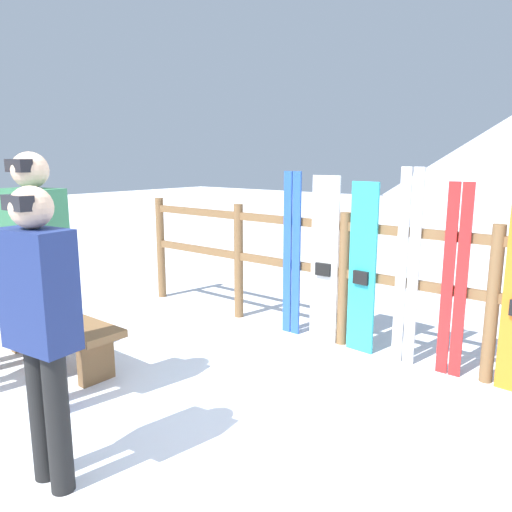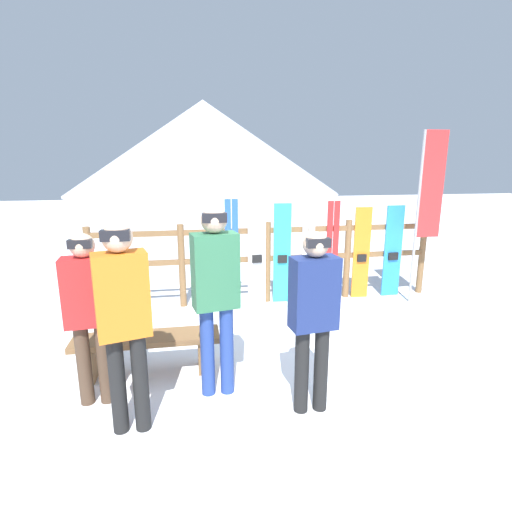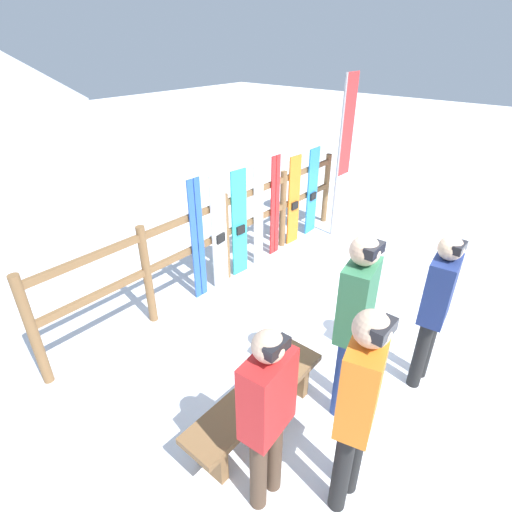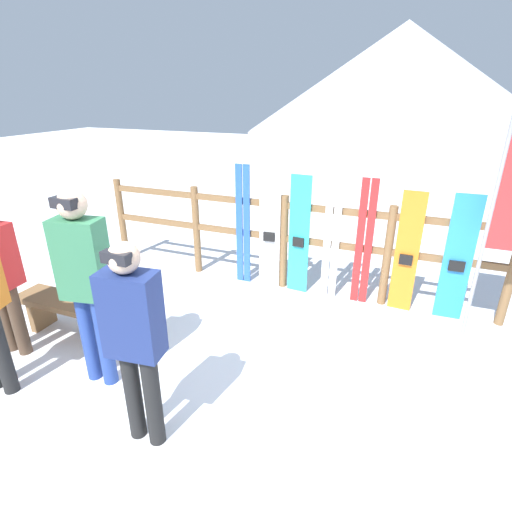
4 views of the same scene
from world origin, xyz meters
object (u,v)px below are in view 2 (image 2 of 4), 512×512
(ski_pair_white, at_px, (308,249))
(snowboard_orange, at_px, (361,253))
(person_red, at_px, (89,307))
(snowboard_cyan, at_px, (282,254))
(snowboard_blue, at_px, (393,252))
(person_orange, at_px, (123,313))
(rental_flag, at_px, (426,198))
(bench, at_px, (147,345))
(person_navy, at_px, (314,310))
(ski_pair_blue, at_px, (232,253))
(snowboard_white, at_px, (257,254))
(ski_pair_red, at_px, (332,251))
(person_plaid_green, at_px, (216,287))

(ski_pair_white, relative_size, snowboard_orange, 1.15)
(person_red, height_order, snowboard_cyan, person_red)
(snowboard_blue, bearing_deg, snowboard_cyan, 180.00)
(person_orange, xyz_separation_m, rental_flag, (4.02, 2.44, 0.59))
(bench, bearing_deg, person_red, -133.62)
(bench, bearing_deg, snowboard_blue, 27.21)
(person_navy, bearing_deg, person_red, 167.03)
(bench, bearing_deg, person_navy, -30.63)
(person_red, bearing_deg, snowboard_blue, 29.62)
(ski_pair_blue, bearing_deg, snowboard_orange, -0.10)
(snowboard_blue, bearing_deg, snowboard_white, 180.00)
(bench, bearing_deg, ski_pair_blue, 60.18)
(snowboard_blue, bearing_deg, person_orange, -143.28)
(snowboard_white, bearing_deg, ski_pair_white, 0.24)
(bench, height_order, ski_pair_blue, ski_pair_blue)
(person_red, xyz_separation_m, ski_pair_blue, (1.51, 2.34, -0.11))
(person_orange, distance_m, ski_pair_white, 3.64)
(ski_pair_red, bearing_deg, bench, -144.50)
(person_plaid_green, bearing_deg, rental_flag, 31.59)
(ski_pair_red, bearing_deg, ski_pair_blue, 180.00)
(bench, bearing_deg, rental_flag, 21.33)
(person_plaid_green, height_order, rental_flag, rental_flag)
(ski_pair_blue, bearing_deg, ski_pair_white, 0.00)
(person_plaid_green, bearing_deg, ski_pair_blue, 80.36)
(ski_pair_blue, xyz_separation_m, snowboard_blue, (2.60, -0.00, -0.07))
(rental_flag, bearing_deg, ski_pair_red, 164.87)
(bench, xyz_separation_m, person_red, (-0.42, -0.44, 0.60))
(person_navy, distance_m, person_red, 1.94)
(person_red, height_order, ski_pair_red, person_red)
(person_plaid_green, xyz_separation_m, ski_pair_blue, (0.40, 2.37, -0.25))
(person_plaid_green, height_order, snowboard_white, person_plaid_green)
(person_orange, height_order, snowboard_blue, person_orange)
(snowboard_white, xyz_separation_m, rental_flag, (2.50, -0.35, 0.83))
(ski_pair_white, bearing_deg, snowboard_white, -179.76)
(person_orange, bearing_deg, snowboard_orange, 41.03)
(person_navy, xyz_separation_m, ski_pair_blue, (-0.39, 2.77, -0.14))
(snowboard_white, bearing_deg, snowboard_blue, -0.00)
(person_orange, relative_size, snowboard_white, 1.09)
(snowboard_cyan, bearing_deg, snowboard_orange, -0.00)
(ski_pair_blue, bearing_deg, person_plaid_green, -99.64)
(person_navy, bearing_deg, bench, 149.37)
(snowboard_orange, bearing_deg, ski_pair_blue, 179.90)
(bench, distance_m, person_red, 0.85)
(person_plaid_green, height_order, snowboard_blue, person_plaid_green)
(person_plaid_green, bearing_deg, ski_pair_red, 50.13)
(person_navy, relative_size, person_orange, 0.93)
(ski_pair_white, xyz_separation_m, rental_flag, (1.69, -0.35, 0.78))
(snowboard_white, bearing_deg, snowboard_orange, -0.00)
(person_navy, xyz_separation_m, ski_pair_white, (0.80, 2.77, -0.11))
(person_navy, relative_size, rental_flag, 0.62)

